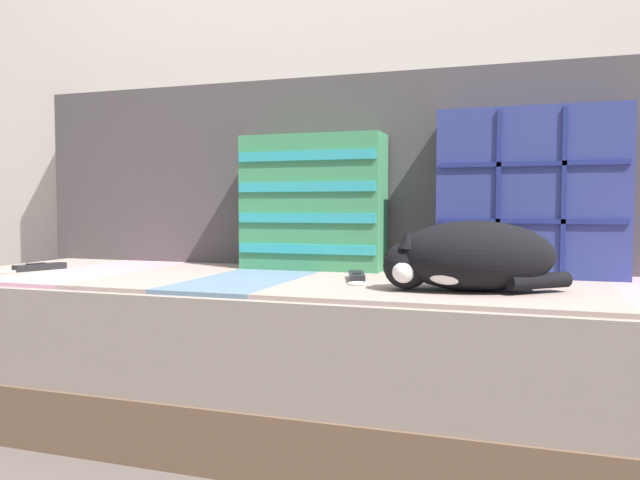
{
  "coord_description": "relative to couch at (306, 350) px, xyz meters",
  "views": [
    {
      "loc": [
        0.55,
        -1.38,
        0.57
      ],
      "look_at": [
        0.06,
        0.08,
        0.49
      ],
      "focal_mm": 35.0,
      "sensor_mm": 36.0,
      "label": 1
    }
  ],
  "objects": [
    {
      "name": "ground_plane",
      "position": [
        0.0,
        -0.15,
        -0.19
      ],
      "size": [
        14.0,
        14.0,
        0.0
      ],
      "primitive_type": "plane",
      "color": "#564C47"
    },
    {
      "name": "couch",
      "position": [
        0.0,
        0.0,
        0.0
      ],
      "size": [
        2.1,
        0.79,
        0.39
      ],
      "color": "brown",
      "rests_on": "ground_plane"
    },
    {
      "name": "sofa_backrest",
      "position": [
        0.0,
        0.33,
        0.48
      ],
      "size": [
        2.05,
        0.14,
        0.57
      ],
      "color": "#474242",
      "rests_on": "couch"
    },
    {
      "name": "throw_pillow_quilted",
      "position": [
        0.56,
        0.18,
        0.41
      ],
      "size": [
        0.47,
        0.14,
        0.44
      ],
      "color": "navy",
      "rests_on": "couch"
    },
    {
      "name": "throw_pillow_striped",
      "position": [
        -0.04,
        0.18,
        0.39
      ],
      "size": [
        0.42,
        0.14,
        0.39
      ],
      "color": "#3D8956",
      "rests_on": "couch"
    },
    {
      "name": "sleeping_cat",
      "position": [
        0.43,
        -0.16,
        0.27
      ],
      "size": [
        0.39,
        0.26,
        0.15
      ],
      "color": "black",
      "rests_on": "couch"
    },
    {
      "name": "game_remote_near",
      "position": [
        0.15,
        -0.05,
        0.21
      ],
      "size": [
        0.1,
        0.19,
        0.02
      ],
      "color": "black",
      "rests_on": "couch"
    },
    {
      "name": "game_remote_far",
      "position": [
        -0.78,
        -0.11,
        0.21
      ],
      "size": [
        0.11,
        0.19,
        0.02
      ],
      "color": "black",
      "rests_on": "couch"
    }
  ]
}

